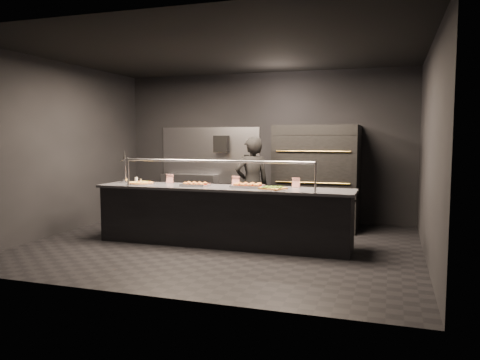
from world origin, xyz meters
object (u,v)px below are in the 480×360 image
(slider_tray_a, at_px, (195,184))
(round_pizza, at_px, (141,183))
(prep_shelf, at_px, (190,195))
(beer_tap, at_px, (125,174))
(trash_bin, at_px, (222,203))
(worker, at_px, (252,185))
(pizza_oven, at_px, (318,176))
(towel_dispenser, at_px, (221,144))
(fire_extinguisher, at_px, (247,168))
(slider_tray_b, at_px, (248,186))
(service_counter, at_px, (223,216))
(square_pizza, at_px, (273,189))

(slider_tray_a, bearing_deg, round_pizza, 179.04)
(prep_shelf, xyz_separation_m, beer_tap, (-0.22, -2.20, 0.63))
(round_pizza, bearing_deg, trash_bin, 72.35)
(worker, bearing_deg, prep_shelf, -71.97)
(pizza_oven, relative_size, trash_bin, 2.72)
(towel_dispenser, xyz_separation_m, round_pizza, (-0.55, -2.39, -0.61))
(beer_tap, distance_m, trash_bin, 2.35)
(towel_dispenser, bearing_deg, pizza_oven, -13.14)
(fire_extinguisher, relative_size, slider_tray_b, 0.95)
(service_counter, distance_m, round_pizza, 1.52)
(service_counter, relative_size, trash_bin, 5.84)
(prep_shelf, distance_m, round_pizza, 2.37)
(worker, bearing_deg, trash_bin, -83.85)
(pizza_oven, height_order, round_pizza, pizza_oven)
(slider_tray_a, relative_size, square_pizza, 1.00)
(trash_bin, bearing_deg, slider_tray_a, -81.24)
(service_counter, bearing_deg, beer_tap, 176.33)
(service_counter, relative_size, prep_shelf, 3.42)
(trash_bin, xyz_separation_m, worker, (0.95, -1.03, 0.50))
(towel_dispenser, distance_m, worker, 1.84)
(prep_shelf, bearing_deg, square_pizza, -45.23)
(round_pizza, height_order, trash_bin, round_pizza)
(pizza_oven, bearing_deg, towel_dispenser, 166.86)
(towel_dispenser, height_order, fire_extinguisher, towel_dispenser)
(service_counter, bearing_deg, pizza_oven, 57.73)
(pizza_oven, height_order, prep_shelf, pizza_oven)
(pizza_oven, xyz_separation_m, fire_extinguisher, (-1.55, 0.50, 0.09))
(service_counter, distance_m, worker, 1.14)
(worker, bearing_deg, fire_extinguisher, -105.38)
(pizza_oven, distance_m, prep_shelf, 2.88)
(prep_shelf, distance_m, slider_tray_a, 2.65)
(pizza_oven, distance_m, worker, 1.34)
(worker, bearing_deg, beer_tap, -11.04)
(pizza_oven, height_order, worker, pizza_oven)
(slider_tray_b, bearing_deg, beer_tap, 178.02)
(pizza_oven, distance_m, fire_extinguisher, 1.63)
(fire_extinguisher, relative_size, worker, 0.30)
(slider_tray_b, bearing_deg, fire_extinguisher, 107.61)
(service_counter, height_order, round_pizza, service_counter)
(fire_extinguisher, distance_m, beer_tap, 2.72)
(towel_dispenser, xyz_separation_m, slider_tray_b, (1.30, -2.35, -0.60))
(pizza_oven, bearing_deg, square_pizza, -99.69)
(beer_tap, bearing_deg, slider_tray_a, -5.57)
(beer_tap, bearing_deg, service_counter, -3.67)
(square_pizza, bearing_deg, service_counter, 170.03)
(prep_shelf, xyz_separation_m, slider_tray_b, (2.00, -2.28, 0.50))
(prep_shelf, xyz_separation_m, slider_tray_a, (1.14, -2.34, 0.49))
(fire_extinguisher, bearing_deg, trash_bin, -144.69)
(round_pizza, relative_size, trash_bin, 0.69)
(beer_tap, bearing_deg, towel_dispenser, 68.01)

